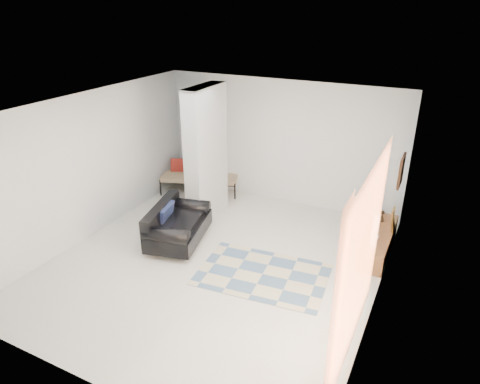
% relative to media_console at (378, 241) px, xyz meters
% --- Properties ---
extents(floor, '(6.00, 6.00, 0.00)m').
position_rel_media_console_xyz_m(floor, '(-2.52, -1.70, -0.21)').
color(floor, beige).
rests_on(floor, ground).
extents(ceiling, '(6.00, 6.00, 0.00)m').
position_rel_media_console_xyz_m(ceiling, '(-2.52, -1.70, 2.59)').
color(ceiling, white).
rests_on(ceiling, wall_back).
extents(wall_back, '(6.00, 0.00, 6.00)m').
position_rel_media_console_xyz_m(wall_back, '(-2.52, 1.30, 1.19)').
color(wall_back, silver).
rests_on(wall_back, ground).
extents(wall_front, '(6.00, 0.00, 6.00)m').
position_rel_media_console_xyz_m(wall_front, '(-2.52, -4.70, 1.19)').
color(wall_front, silver).
rests_on(wall_front, ground).
extents(wall_left, '(0.00, 6.00, 6.00)m').
position_rel_media_console_xyz_m(wall_left, '(-5.27, -1.70, 1.19)').
color(wall_left, silver).
rests_on(wall_left, ground).
extents(wall_right, '(0.00, 6.00, 6.00)m').
position_rel_media_console_xyz_m(wall_right, '(0.23, -1.70, 1.19)').
color(wall_right, silver).
rests_on(wall_right, ground).
extents(partition_column, '(0.35, 1.20, 2.80)m').
position_rel_media_console_xyz_m(partition_column, '(-3.62, -0.10, 1.19)').
color(partition_column, '#A7ABAE').
rests_on(partition_column, floor).
extents(hallway_door, '(0.85, 0.06, 2.04)m').
position_rel_media_console_xyz_m(hallway_door, '(-4.62, 1.26, 0.81)').
color(hallway_door, white).
rests_on(hallway_door, floor).
extents(curtain, '(0.00, 2.55, 2.55)m').
position_rel_media_console_xyz_m(curtain, '(0.15, -2.85, 1.24)').
color(curtain, '#D26637').
rests_on(curtain, wall_right).
extents(wall_art, '(0.04, 0.45, 0.55)m').
position_rel_media_console_xyz_m(wall_art, '(0.20, -0.00, 1.44)').
color(wall_art, '#3B1E10').
rests_on(wall_art, wall_right).
extents(media_console, '(0.45, 1.71, 0.80)m').
position_rel_media_console_xyz_m(media_console, '(0.00, 0.00, 0.00)').
color(media_console, brown).
rests_on(media_console, floor).
extents(loveseat, '(1.22, 1.69, 0.76)m').
position_rel_media_console_xyz_m(loveseat, '(-3.58, -1.39, 0.15)').
color(loveseat, silver).
rests_on(loveseat, floor).
extents(daybed, '(1.99, 1.35, 0.77)m').
position_rel_media_console_xyz_m(daybed, '(-4.45, 0.91, 0.21)').
color(daybed, black).
rests_on(daybed, floor).
extents(area_rug, '(2.31, 1.65, 0.01)m').
position_rel_media_console_xyz_m(area_rug, '(-1.62, -1.67, -0.20)').
color(area_rug, '#BEB591').
rests_on(area_rug, floor).
extents(cylinder_lamp, '(0.11, 0.11, 0.61)m').
position_rel_media_console_xyz_m(cylinder_lamp, '(-0.02, -0.56, 0.50)').
color(cylinder_lamp, silver).
rests_on(cylinder_lamp, media_console).
extents(bronze_figurine, '(0.12, 0.12, 0.22)m').
position_rel_media_console_xyz_m(bronze_figurine, '(-0.05, 0.47, 0.30)').
color(bronze_figurine, '#312316').
rests_on(bronze_figurine, media_console).
extents(vase, '(0.17, 0.17, 0.17)m').
position_rel_media_console_xyz_m(vase, '(-0.05, -0.31, 0.28)').
color(vase, silver).
rests_on(vase, media_console).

